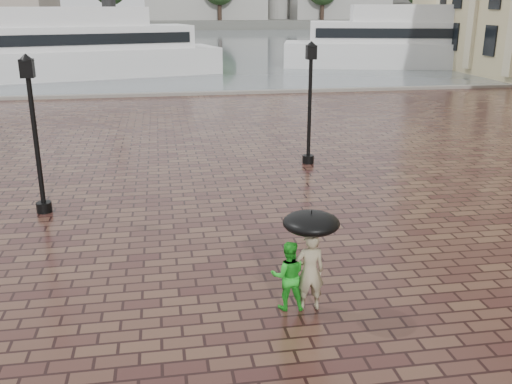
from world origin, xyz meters
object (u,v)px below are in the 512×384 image
(child_pedestrian, at_px, (288,275))
(ferry_far, at_px, (411,42))
(adult_pedestrian, at_px, (310,271))
(ferry_near, at_px, (78,49))
(street_lamps, at_px, (92,103))

(child_pedestrian, bearing_deg, ferry_far, -109.92)
(adult_pedestrian, distance_m, ferry_near, 41.16)
(street_lamps, relative_size, ferry_far, 0.62)
(street_lamps, distance_m, child_pedestrian, 12.98)
(child_pedestrian, relative_size, ferry_far, 0.06)
(ferry_far, bearing_deg, street_lamps, -115.88)
(ferry_near, xyz_separation_m, ferry_far, (30.40, 2.93, 0.07))
(child_pedestrian, xyz_separation_m, ferry_near, (-8.79, 40.00, 1.58))
(street_lamps, bearing_deg, child_pedestrian, -67.95)
(street_lamps, bearing_deg, ferry_far, 49.52)
(adult_pedestrian, xyz_separation_m, child_pedestrian, (-0.41, 0.09, -0.10))
(adult_pedestrian, xyz_separation_m, ferry_near, (-9.20, 40.10, 1.49))
(child_pedestrian, xyz_separation_m, ferry_far, (21.61, 42.93, 1.66))
(street_lamps, xyz_separation_m, adult_pedestrian, (5.24, -12.03, -1.51))
(adult_pedestrian, bearing_deg, street_lamps, -66.15)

